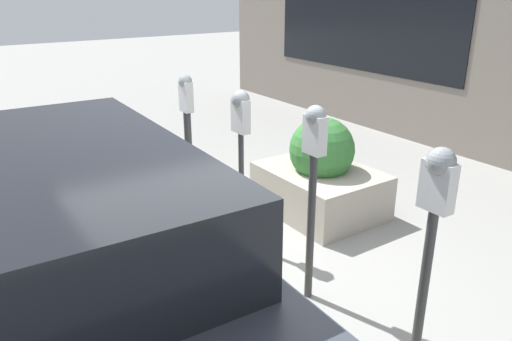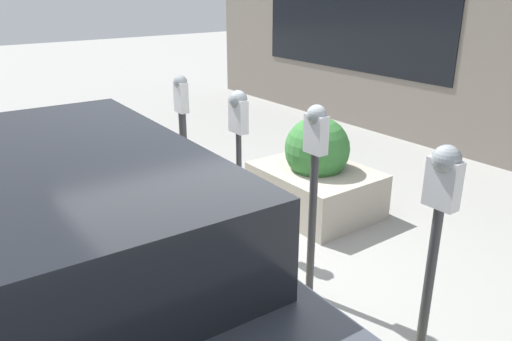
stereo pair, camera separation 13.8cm
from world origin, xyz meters
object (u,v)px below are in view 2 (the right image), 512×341
at_px(parking_meter_second, 315,165).
at_px(parking_meter_fourth, 183,128).
at_px(planter_box, 316,176).
at_px(parked_car_front, 35,277).
at_px(parking_meter_nearest, 439,213).
at_px(parking_meter_middle, 238,128).

xyz_separation_m(parking_meter_second, parking_meter_fourth, (1.99, 0.04, -0.16)).
distance_m(parking_meter_second, planter_box, 1.79).
xyz_separation_m(parking_meter_second, parked_car_front, (0.17, 1.99, -0.30)).
bearing_deg(parked_car_front, parking_meter_nearest, -120.33).
relative_size(parking_meter_middle, parked_car_front, 0.34).
bearing_deg(parking_meter_fourth, parked_car_front, 133.03).
bearing_deg(parked_car_front, parking_meter_fourth, -45.03).
bearing_deg(parking_meter_fourth, parking_meter_middle, -176.31).
relative_size(parking_meter_second, parking_meter_fourth, 1.04).
bearing_deg(parking_meter_nearest, parked_car_front, 57.73).
distance_m(parking_meter_nearest, parked_car_front, 2.35).
relative_size(parking_meter_second, parked_car_front, 0.35).
bearing_deg(parking_meter_middle, planter_box, -82.80).
distance_m(parking_meter_nearest, parking_meter_second, 1.07).
relative_size(parking_meter_nearest, parking_meter_middle, 1.03).
relative_size(parking_meter_nearest, planter_box, 1.22).
height_order(parking_meter_nearest, planter_box, parking_meter_nearest).
bearing_deg(parking_meter_nearest, parking_meter_middle, -1.09).
height_order(parking_meter_nearest, parking_meter_second, parking_meter_second).
xyz_separation_m(parking_meter_fourth, planter_box, (-0.81, -1.18, -0.56)).
relative_size(parking_meter_middle, planter_box, 1.19).
xyz_separation_m(parking_meter_middle, planter_box, (0.14, -1.12, -0.76)).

